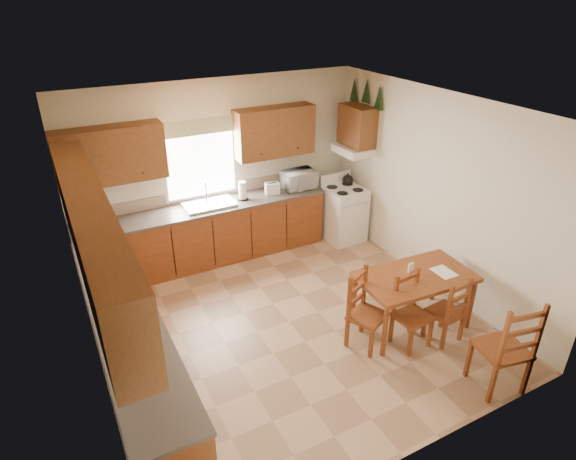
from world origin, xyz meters
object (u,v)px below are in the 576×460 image
chair_near_left (503,343)px  stove (343,214)px  chair_far_left (368,311)px  dining_table (412,300)px  microwave (299,180)px  chair_far_right (413,312)px  chair_near_right (446,308)px

chair_near_left → stove: bearing=-85.3°
chair_far_left → dining_table: bearing=-21.0°
microwave → dining_table: bearing=-89.9°
microwave → dining_table: 2.79m
chair_far_left → microwave: bearing=53.6°
stove → chair_near_left: (-0.43, -3.58, 0.12)m
microwave → chair_far_right: (-0.13, -2.98, -0.61)m
microwave → chair_near_right: size_ratio=0.55×
stove → chair_far_left: size_ratio=0.93×
dining_table → chair_far_left: (-0.71, -0.04, 0.11)m
microwave → chair_near_left: size_ratio=0.43×
chair_far_right → chair_near_right: bearing=-18.5°
stove → chair_near_right: size_ratio=1.00×
chair_far_right → stove: bearing=68.2°
microwave → chair_far_right: bearing=-94.7°
stove → chair_far_right: (-0.79, -2.64, 0.02)m
dining_table → chair_far_right: 0.38m
stove → chair_far_left: (-1.26, -2.40, 0.04)m
chair_near_left → chair_far_left: (-0.83, 1.19, -0.09)m
chair_near_right → chair_near_left: bearing=81.2°
microwave → chair_near_left: bearing=-88.9°
stove → dining_table: size_ratio=0.64×
stove → chair_far_left: bearing=-119.1°
microwave → chair_near_left: microwave is taller
stove → chair_near_right: 2.76m
dining_table → chair_near_right: bearing=-60.9°
chair_near_left → microwave: bearing=-75.1°
chair_far_left → chair_far_right: bearing=-51.1°
chair_near_left → chair_near_right: (0.06, 0.85, -0.13)m
dining_table → chair_far_right: (-0.24, -0.28, 0.09)m
dining_table → microwave: bearing=96.1°
chair_far_left → chair_far_right: chair_far_left is taller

